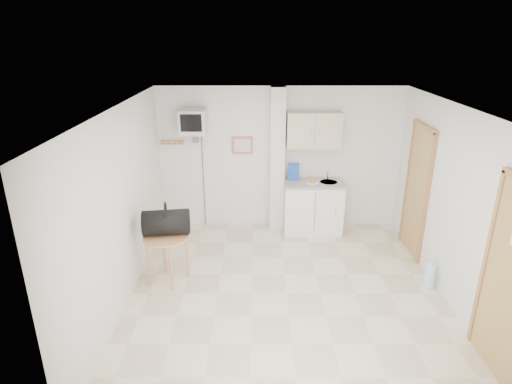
{
  "coord_description": "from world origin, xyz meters",
  "views": [
    {
      "loc": [
        -0.4,
        -4.94,
        3.33
      ],
      "look_at": [
        -0.41,
        0.6,
        1.25
      ],
      "focal_mm": 30.0,
      "sensor_mm": 36.0,
      "label": 1
    }
  ],
  "objects_px": {
    "crt_television": "(193,122)",
    "duffel_bag": "(166,222)",
    "round_table": "(166,242)",
    "water_bottle": "(430,276)"
  },
  "relations": [
    {
      "from": "crt_television",
      "to": "water_bottle",
      "type": "distance_m",
      "value": 4.28
    },
    {
      "from": "duffel_bag",
      "to": "water_bottle",
      "type": "relative_size",
      "value": 1.69
    },
    {
      "from": "round_table",
      "to": "water_bottle",
      "type": "distance_m",
      "value": 3.66
    },
    {
      "from": "crt_television",
      "to": "duffel_bag",
      "type": "distance_m",
      "value": 1.96
    },
    {
      "from": "crt_television",
      "to": "water_bottle",
      "type": "bearing_deg",
      "value": -28.55
    },
    {
      "from": "water_bottle",
      "to": "crt_television",
      "type": "bearing_deg",
      "value": 151.45
    },
    {
      "from": "round_table",
      "to": "crt_television",
      "type": "bearing_deg",
      "value": 83.25
    },
    {
      "from": "round_table",
      "to": "water_bottle",
      "type": "height_order",
      "value": "round_table"
    },
    {
      "from": "duffel_bag",
      "to": "water_bottle",
      "type": "bearing_deg",
      "value": -11.27
    },
    {
      "from": "duffel_bag",
      "to": "water_bottle",
      "type": "xyz_separation_m",
      "value": [
        3.62,
        -0.22,
        -0.71
      ]
    }
  ]
}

